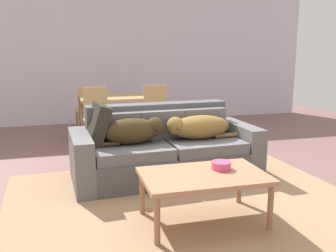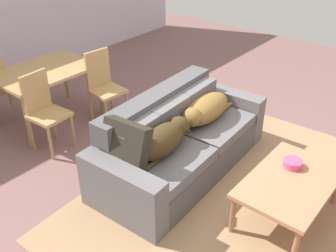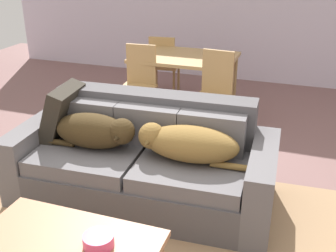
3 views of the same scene
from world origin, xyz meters
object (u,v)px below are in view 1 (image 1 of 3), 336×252
object	(u,v)px
dog_on_left_cushion	(134,131)
coffee_table	(204,179)
dog_on_right_cushion	(197,127)
dining_table	(119,100)
dining_chair_far_left	(88,108)
couch	(164,150)
bowl_on_coffee_table	(221,165)
dining_chair_near_left	(97,116)
dining_chair_near_right	(156,113)
throw_pillow_by_left_arm	(97,125)

from	to	relation	value
dog_on_left_cushion	coffee_table	distance (m)	1.26
dog_on_right_cushion	coffee_table	world-z (taller)	dog_on_right_cushion
dining_table	dog_on_right_cushion	bearing A→B (deg)	-72.39
dog_on_left_cushion	dining_chair_far_left	distance (m)	2.68
couch	coffee_table	distance (m)	1.29
coffee_table	couch	bearing A→B (deg)	90.87
bowl_on_coffee_table	dining_chair_near_left	size ratio (longest dim) A/B	0.19
dog_on_left_cushion	dining_chair_far_left	bearing A→B (deg)	94.83
dining_chair_far_left	dining_chair_near_right	bearing A→B (deg)	125.62
couch	bowl_on_coffee_table	xyz separation A→B (m)	(0.22, -1.21, 0.16)
dog_on_right_cushion	throw_pillow_by_left_arm	size ratio (longest dim) A/B	1.98
couch	throw_pillow_by_left_arm	distance (m)	0.85
throw_pillow_by_left_arm	couch	bearing A→B (deg)	-1.30
bowl_on_coffee_table	dining_table	size ratio (longest dim) A/B	0.14
throw_pillow_by_left_arm	dining_chair_far_left	xyz separation A→B (m)	(0.04, 2.52, -0.19)
throw_pillow_by_left_arm	dining_chair_far_left	distance (m)	2.53
dining_chair_far_left	couch	bearing A→B (deg)	99.58
throw_pillow_by_left_arm	coffee_table	size ratio (longest dim) A/B	0.44
couch	coffee_table	xyz separation A→B (m)	(0.02, -1.29, 0.08)
throw_pillow_by_left_arm	dining_chair_near_left	xyz separation A→B (m)	(0.11, 1.45, -0.15)
dog_on_right_cushion	dining_chair_near_left	xyz separation A→B (m)	(-1.06, 1.54, -0.08)
dog_on_left_cushion	throw_pillow_by_left_arm	xyz separation A→B (m)	(-0.41, 0.13, 0.06)
coffee_table	dining_chair_near_right	world-z (taller)	dining_chair_near_right
throw_pillow_by_left_arm	dining_chair_near_right	bearing A→B (deg)	54.38
dog_on_right_cushion	dining_chair_near_left	distance (m)	1.87
dog_on_left_cushion	dining_chair_near_left	world-z (taller)	dining_chair_near_left
throw_pillow_by_left_arm	dining_chair_far_left	bearing A→B (deg)	89.06
coffee_table	dining_table	bearing A→B (deg)	94.95
dining_chair_near_right	couch	bearing A→B (deg)	-93.85
dog_on_left_cushion	dining_table	distance (m)	2.11
throw_pillow_by_left_arm	bowl_on_coffee_table	xyz separation A→B (m)	(1.00, -1.23, -0.19)
dog_on_right_cushion	bowl_on_coffee_table	xyz separation A→B (m)	(-0.17, -1.14, -0.12)
coffee_table	dining_table	distance (m)	3.31
dining_table	dog_on_left_cushion	bearing A→B (deg)	-93.04
bowl_on_coffee_table	dining_chair_far_left	bearing A→B (deg)	104.33
dining_table	throw_pillow_by_left_arm	bearing A→B (deg)	-104.66
dining_chair_far_left	coffee_table	bearing A→B (deg)	94.53
coffee_table	dining_chair_near_left	xyz separation A→B (m)	(-0.69, 2.76, 0.12)
dog_on_left_cushion	dining_chair_far_left	world-z (taller)	dining_chair_far_left
dog_on_left_cushion	bowl_on_coffee_table	bearing A→B (deg)	-64.50
couch	dog_on_left_cushion	world-z (taller)	couch
bowl_on_coffee_table	dining_chair_near_right	distance (m)	2.66
couch	dining_chair_far_left	xyz separation A→B (m)	(-0.74, 2.54, 0.15)
couch	throw_pillow_by_left_arm	size ratio (longest dim) A/B	4.68
dog_on_left_cushion	dog_on_right_cushion	xyz separation A→B (m)	(0.77, 0.05, -0.01)
coffee_table	bowl_on_coffee_table	size ratio (longest dim) A/B	6.06
dining_table	dining_chair_far_left	xyz separation A→B (m)	(-0.48, 0.54, -0.20)
throw_pillow_by_left_arm	dining_table	xyz separation A→B (m)	(0.52, 1.98, 0.00)
dog_on_left_cushion	dining_table	bearing A→B (deg)	83.98
couch	bowl_on_coffee_table	distance (m)	1.24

